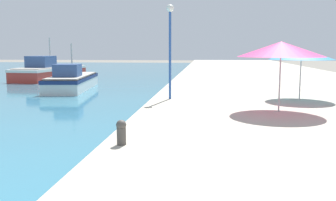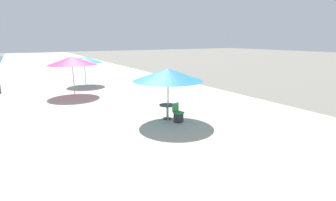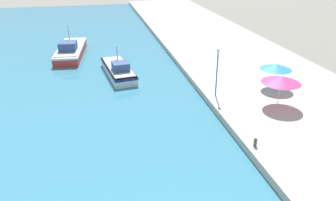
{
  "view_description": "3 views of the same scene",
  "coord_description": "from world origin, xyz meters",
  "px_view_note": "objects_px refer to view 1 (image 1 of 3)",
  "views": [
    {
      "loc": [
        2.75,
        1.2,
        3.13
      ],
      "look_at": [
        1.5,
        13.11,
        1.46
      ],
      "focal_mm": 40.0,
      "sensor_mm": 36.0,
      "label": 1
    },
    {
      "loc": [
        2.11,
        -3.15,
        4.57
      ],
      "look_at": [
        8.34,
        7.55,
        1.66
      ],
      "focal_mm": 28.0,
      "sensor_mm": 36.0,
      "label": 2
    },
    {
      "loc": [
        -9.76,
        -7.25,
        13.33
      ],
      "look_at": [
        -4.0,
        18.0,
        1.26
      ],
      "focal_mm": 35.0,
      "sensor_mm": 36.0,
      "label": 3
    }
  ],
  "objects_px": {
    "fishing_boat_near": "(72,80)",
    "cafe_umbrella_white": "(281,49)",
    "cafe_umbrella_striped": "(301,54)",
    "mooring_bollard": "(121,132)",
    "lamppost": "(170,35)",
    "fishing_boat_mid": "(50,71)"
  },
  "relations": [
    {
      "from": "fishing_boat_near",
      "to": "cafe_umbrella_white",
      "type": "xyz_separation_m",
      "value": [
        13.0,
        -12.37,
        2.37
      ]
    },
    {
      "from": "cafe_umbrella_striped",
      "to": "mooring_bollard",
      "type": "xyz_separation_m",
      "value": [
        -6.68,
        -9.46,
        -1.86
      ]
    },
    {
      "from": "cafe_umbrella_striped",
      "to": "lamppost",
      "type": "bearing_deg",
      "value": -175.43
    },
    {
      "from": "mooring_bollard",
      "to": "lamppost",
      "type": "relative_size",
      "value": 0.14
    },
    {
      "from": "cafe_umbrella_white",
      "to": "cafe_umbrella_striped",
      "type": "bearing_deg",
      "value": 65.95
    },
    {
      "from": "fishing_boat_near",
      "to": "cafe_umbrella_white",
      "type": "bearing_deg",
      "value": -51.08
    },
    {
      "from": "cafe_umbrella_striped",
      "to": "lamppost",
      "type": "height_order",
      "value": "lamppost"
    },
    {
      "from": "cafe_umbrella_white",
      "to": "lamppost",
      "type": "xyz_separation_m",
      "value": [
        -4.64,
        3.25,
        0.65
      ]
    },
    {
      "from": "cafe_umbrella_white",
      "to": "mooring_bollard",
      "type": "relative_size",
      "value": 5.15
    },
    {
      "from": "fishing_boat_near",
      "to": "cafe_umbrella_striped",
      "type": "height_order",
      "value": "fishing_boat_near"
    },
    {
      "from": "mooring_bollard",
      "to": "fishing_boat_near",
      "type": "bearing_deg",
      "value": 113.86
    },
    {
      "from": "cafe_umbrella_white",
      "to": "lamppost",
      "type": "bearing_deg",
      "value": 144.99
    },
    {
      "from": "fishing_boat_near",
      "to": "lamppost",
      "type": "height_order",
      "value": "lamppost"
    },
    {
      "from": "mooring_bollard",
      "to": "lamppost",
      "type": "height_order",
      "value": "lamppost"
    },
    {
      "from": "fishing_boat_mid",
      "to": "mooring_bollard",
      "type": "bearing_deg",
      "value": -57.34
    },
    {
      "from": "cafe_umbrella_white",
      "to": "cafe_umbrella_striped",
      "type": "distance_m",
      "value": 4.12
    },
    {
      "from": "cafe_umbrella_white",
      "to": "fishing_boat_mid",
      "type": "bearing_deg",
      "value": 131.13
    },
    {
      "from": "cafe_umbrella_white",
      "to": "mooring_bollard",
      "type": "distance_m",
      "value": 7.87
    },
    {
      "from": "cafe_umbrella_striped",
      "to": "mooring_bollard",
      "type": "bearing_deg",
      "value": -125.26
    },
    {
      "from": "cafe_umbrella_white",
      "to": "lamppost",
      "type": "distance_m",
      "value": 5.7
    },
    {
      "from": "fishing_boat_near",
      "to": "mooring_bollard",
      "type": "height_order",
      "value": "fishing_boat_near"
    },
    {
      "from": "fishing_boat_near",
      "to": "fishing_boat_mid",
      "type": "height_order",
      "value": "fishing_boat_mid"
    }
  ]
}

